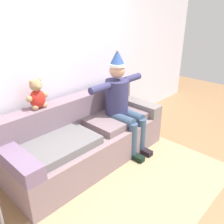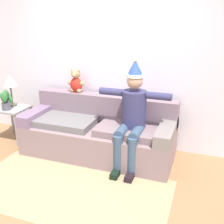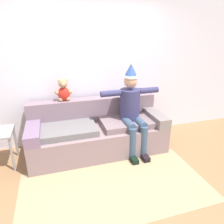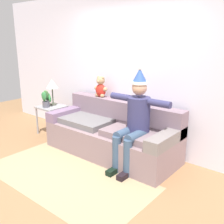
# 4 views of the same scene
# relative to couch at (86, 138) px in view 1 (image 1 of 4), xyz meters

# --- Properties ---
(ground_plane) EXTENTS (10.00, 10.00, 0.00)m
(ground_plane) POSITION_rel_couch_xyz_m (0.00, -1.02, -0.34)
(ground_plane) COLOR #946B46
(back_wall) EXTENTS (7.00, 0.10, 2.70)m
(back_wall) POSITION_rel_couch_xyz_m (0.00, 0.53, 1.01)
(back_wall) COLOR silver
(back_wall) RESTS_ON ground_plane
(couch) EXTENTS (2.30, 0.90, 0.87)m
(couch) POSITION_rel_couch_xyz_m (0.00, 0.00, 0.00)
(couch) COLOR gray
(couch) RESTS_ON ground_plane
(person_seated) EXTENTS (1.02, 0.77, 1.53)m
(person_seated) POSITION_rel_couch_xyz_m (0.56, -0.17, 0.44)
(person_seated) COLOR navy
(person_seated) RESTS_ON ground_plane
(teddy_bear) EXTENTS (0.29, 0.17, 0.38)m
(teddy_bear) POSITION_rel_couch_xyz_m (-0.50, 0.27, 0.70)
(teddy_bear) COLOR red
(teddy_bear) RESTS_ON couch
(area_rug) EXTENTS (2.52, 1.28, 0.01)m
(area_rug) POSITION_rel_couch_xyz_m (0.00, -1.05, -0.34)
(area_rug) COLOR tan
(area_rug) RESTS_ON ground_plane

